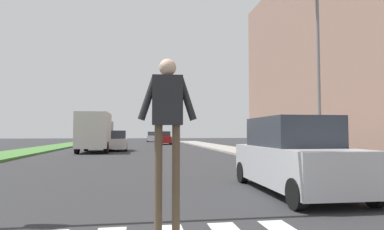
{
  "coord_description": "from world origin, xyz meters",
  "views": [
    {
      "loc": [
        0.43,
        3.14,
        1.55
      ],
      "look_at": [
        2.09,
        13.68,
        2.13
      ],
      "focal_mm": 30.91,
      "sensor_mm": 36.0,
      "label": 1
    }
  ],
  "objects_px": {
    "street_lamp_right": "(316,62)",
    "sedan_distant": "(164,138)",
    "sedan_midblock": "(116,141)",
    "pedestrian_performer": "(167,124)",
    "truck_box_delivery": "(95,132)",
    "sedan_far_horizon": "(152,137)",
    "suv_crossing": "(294,156)"
  },
  "relations": [
    {
      "from": "sedan_distant",
      "to": "pedestrian_performer",
      "type": "bearing_deg",
      "value": -94.11
    },
    {
      "from": "suv_crossing",
      "to": "sedan_distant",
      "type": "xyz_separation_m",
      "value": [
        -0.77,
        36.47,
        -0.12
      ]
    },
    {
      "from": "suv_crossing",
      "to": "sedan_far_horizon",
      "type": "height_order",
      "value": "suv_crossing"
    },
    {
      "from": "sedan_midblock",
      "to": "sedan_far_horizon",
      "type": "distance_m",
      "value": 29.0
    },
    {
      "from": "street_lamp_right",
      "to": "suv_crossing",
      "type": "relative_size",
      "value": 1.62
    },
    {
      "from": "sedan_midblock",
      "to": "truck_box_delivery",
      "type": "height_order",
      "value": "truck_box_delivery"
    },
    {
      "from": "street_lamp_right",
      "to": "sedan_far_horizon",
      "type": "xyz_separation_m",
      "value": [
        -5.3,
        45.17,
        -3.78
      ]
    },
    {
      "from": "pedestrian_performer",
      "to": "sedan_far_horizon",
      "type": "xyz_separation_m",
      "value": [
        1.77,
        53.99,
        -0.85
      ]
    },
    {
      "from": "suv_crossing",
      "to": "pedestrian_performer",
      "type": "bearing_deg",
      "value": -132.22
    },
    {
      "from": "sedan_midblock",
      "to": "sedan_far_horizon",
      "type": "xyz_separation_m",
      "value": [
        4.14,
        28.7,
        0.01
      ]
    },
    {
      "from": "suv_crossing",
      "to": "sedan_midblock",
      "type": "xyz_separation_m",
      "value": [
        -6.05,
        21.23,
        -0.13
      ]
    },
    {
      "from": "suv_crossing",
      "to": "truck_box_delivery",
      "type": "height_order",
      "value": "truck_box_delivery"
    },
    {
      "from": "pedestrian_performer",
      "to": "sedan_far_horizon",
      "type": "relative_size",
      "value": 0.61
    },
    {
      "from": "truck_box_delivery",
      "to": "sedan_distant",
      "type": "bearing_deg",
      "value": 68.44
    },
    {
      "from": "pedestrian_performer",
      "to": "suv_crossing",
      "type": "height_order",
      "value": "pedestrian_performer"
    },
    {
      "from": "pedestrian_performer",
      "to": "sedan_midblock",
      "type": "xyz_separation_m",
      "value": [
        -2.37,
        25.29,
        -0.86
      ]
    },
    {
      "from": "sedan_midblock",
      "to": "pedestrian_performer",
      "type": "bearing_deg",
      "value": -84.65
    },
    {
      "from": "sedan_midblock",
      "to": "truck_box_delivery",
      "type": "xyz_separation_m",
      "value": [
        -1.53,
        -2.0,
        0.83
      ]
    },
    {
      "from": "sedan_midblock",
      "to": "sedan_far_horizon",
      "type": "height_order",
      "value": "sedan_far_horizon"
    },
    {
      "from": "pedestrian_performer",
      "to": "sedan_far_horizon",
      "type": "distance_m",
      "value": 54.02
    },
    {
      "from": "truck_box_delivery",
      "to": "suv_crossing",
      "type": "bearing_deg",
      "value": -68.51
    },
    {
      "from": "sedan_distant",
      "to": "truck_box_delivery",
      "type": "xyz_separation_m",
      "value": [
        -6.81,
        -17.23,
        0.82
      ]
    },
    {
      "from": "street_lamp_right",
      "to": "pedestrian_performer",
      "type": "relative_size",
      "value": 3.01
    },
    {
      "from": "street_lamp_right",
      "to": "truck_box_delivery",
      "type": "bearing_deg",
      "value": 127.18
    },
    {
      "from": "street_lamp_right",
      "to": "suv_crossing",
      "type": "height_order",
      "value": "street_lamp_right"
    },
    {
      "from": "pedestrian_performer",
      "to": "sedan_distant",
      "type": "height_order",
      "value": "pedestrian_performer"
    },
    {
      "from": "sedan_midblock",
      "to": "sedan_distant",
      "type": "bearing_deg",
      "value": 70.88
    },
    {
      "from": "street_lamp_right",
      "to": "sedan_distant",
      "type": "bearing_deg",
      "value": 97.49
    },
    {
      "from": "street_lamp_right",
      "to": "pedestrian_performer",
      "type": "bearing_deg",
      "value": -128.76
    },
    {
      "from": "sedan_distant",
      "to": "sedan_far_horizon",
      "type": "height_order",
      "value": "same"
    },
    {
      "from": "sedan_far_horizon",
      "to": "truck_box_delivery",
      "type": "distance_m",
      "value": 31.23
    },
    {
      "from": "pedestrian_performer",
      "to": "suv_crossing",
      "type": "bearing_deg",
      "value": 47.78
    }
  ]
}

